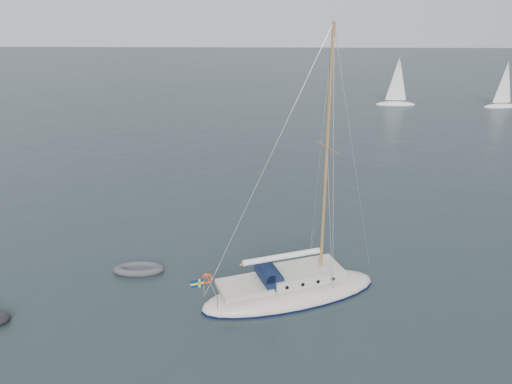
{
  "coord_description": "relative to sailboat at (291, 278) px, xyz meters",
  "views": [
    {
      "loc": [
        0.51,
        -25.9,
        15.41
      ],
      "look_at": [
        -0.17,
        0.0,
        5.35
      ],
      "focal_mm": 35.0,
      "sensor_mm": 36.0,
      "label": 1
    }
  ],
  "objects": [
    {
      "name": "sailboat",
      "position": [
        0.0,
        0.0,
        0.0
      ],
      "size": [
        10.61,
        3.17,
        15.11
      ],
      "rotation": [
        0.0,
        0.0,
        0.36
      ],
      "color": "silver",
      "rests_on": "ground"
    },
    {
      "name": "distant_yacht_b",
      "position": [
        34.07,
        52.77,
        2.04
      ],
      "size": [
        5.61,
        2.99,
        7.44
      ],
      "rotation": [
        0.0,
        0.0,
        0.19
      ],
      "color": "white",
      "rests_on": "ground"
    },
    {
      "name": "distant_yacht_c",
      "position": [
        18.34,
        54.04,
        2.27
      ],
      "size": [
        6.02,
        3.21,
        7.97
      ],
      "rotation": [
        0.0,
        0.0,
        -0.03
      ],
      "color": "white",
      "rests_on": "ground"
    },
    {
      "name": "ground",
      "position": [
        -1.8,
        2.15,
        -1.14
      ],
      "size": [
        300.0,
        300.0,
        0.0
      ],
      "primitive_type": "plane",
      "color": "black",
      "rests_on": "ground"
    },
    {
      "name": "dinghy",
      "position": [
        -9.05,
        2.38,
        -0.95
      ],
      "size": [
        3.05,
        1.38,
        0.44
      ],
      "rotation": [
        0.0,
        0.0,
        0.05
      ],
      "color": "#4C4C51",
      "rests_on": "ground"
    }
  ]
}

